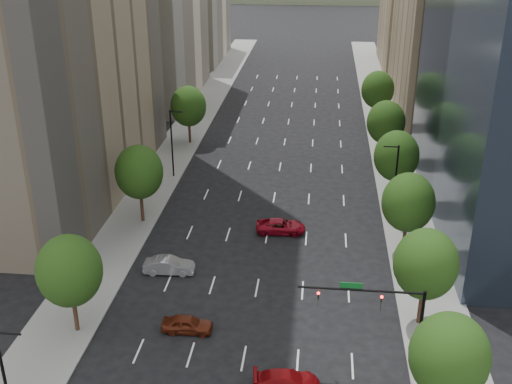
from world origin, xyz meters
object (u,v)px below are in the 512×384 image
(car_red_near, at_px, (287,381))
(car_red_far, at_px, (281,226))
(car_maroon, at_px, (187,324))
(traffic_signal, at_px, (388,311))
(car_silver, at_px, (169,266))

(car_red_near, distance_m, car_red_far, 24.16)
(car_red_near, relative_size, car_maroon, 1.16)
(traffic_signal, height_order, car_maroon, traffic_signal)
(car_red_near, height_order, car_maroon, car_maroon)
(car_silver, bearing_deg, car_maroon, -161.17)
(car_maroon, xyz_separation_m, car_red_far, (6.39, 18.18, 0.02))
(traffic_signal, bearing_deg, car_maroon, 169.41)
(car_silver, height_order, car_red_far, car_silver)
(car_maroon, xyz_separation_m, car_silver, (-3.58, 8.82, 0.08))
(car_red_near, xyz_separation_m, car_maroon, (-8.50, 5.89, 0.01))
(car_silver, bearing_deg, traffic_signal, -124.81)
(car_maroon, bearing_deg, car_silver, 21.19)
(traffic_signal, relative_size, car_maroon, 2.18)
(car_silver, distance_m, car_red_far, 13.69)
(traffic_signal, distance_m, car_maroon, 16.41)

